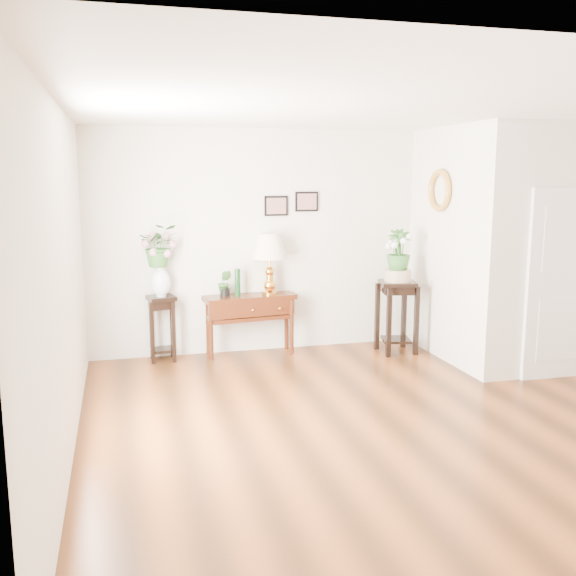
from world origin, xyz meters
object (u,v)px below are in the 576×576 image
object	(u,v)px
console_table	(250,325)
plant_stand_b	(397,317)
plant_stand_a	(162,328)
table_lamp	(270,266)

from	to	relation	value
console_table	plant_stand_b	size ratio (longest dim) A/B	1.24
console_table	plant_stand_a	bearing A→B (deg)	173.34
console_table	plant_stand_a	size ratio (longest dim) A/B	1.43
plant_stand_b	table_lamp	bearing A→B (deg)	166.46
console_table	plant_stand_a	distance (m)	1.08
table_lamp	console_table	bearing A→B (deg)	180.00
console_table	plant_stand_b	xyz separation A→B (m)	(1.82, -0.38, 0.08)
plant_stand_a	plant_stand_b	world-z (taller)	plant_stand_b
table_lamp	plant_stand_b	xyz separation A→B (m)	(1.56, -0.38, -0.65)
console_table	plant_stand_b	world-z (taller)	plant_stand_b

